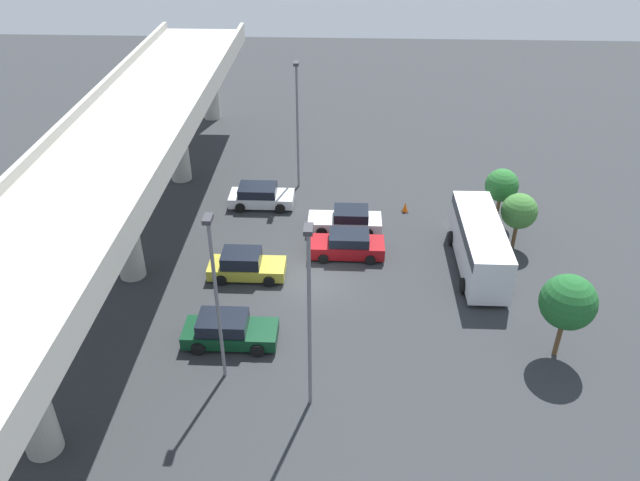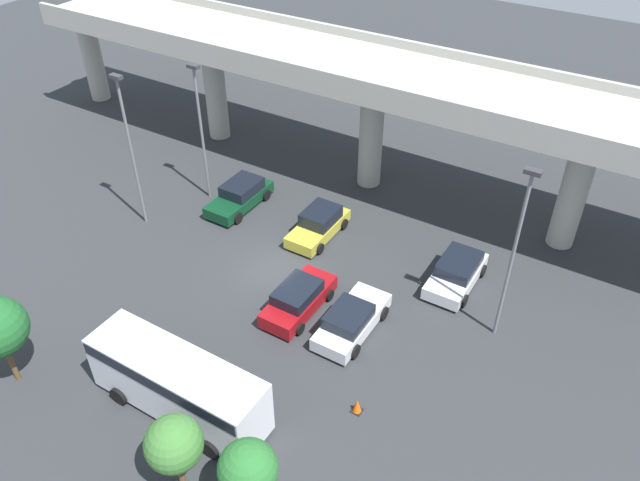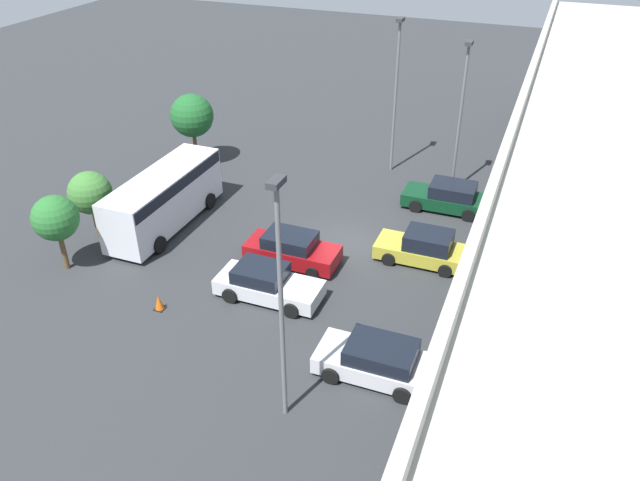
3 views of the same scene
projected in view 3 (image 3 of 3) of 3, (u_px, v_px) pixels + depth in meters
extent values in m
plane|color=#2D3033|center=(345.00, 243.00, 31.52)|extent=(105.08, 105.08, 0.00)
cube|color=#ADAAA0|center=(603.00, 133.00, 24.39)|extent=(49.04, 6.83, 0.90)
cube|color=#ADAAA0|center=(520.00, 105.00, 25.02)|extent=(49.04, 0.30, 0.55)
cylinder|color=#ADAAA0|center=(591.00, 67.00, 45.93)|extent=(1.47, 1.47, 6.98)
cylinder|color=#ADAAA0|center=(587.00, 123.00, 36.19)|extent=(1.47, 1.47, 6.98)
cylinder|color=#ADAAA0|center=(581.00, 220.00, 26.45)|extent=(1.47, 1.47, 6.98)
cylinder|color=#ADAAA0|center=(568.00, 431.00, 16.71)|extent=(1.47, 1.47, 6.98)
cube|color=#0C381E|center=(446.00, 200.00, 34.35)|extent=(1.90, 4.66, 0.68)
cube|color=black|center=(453.00, 190.00, 33.89)|extent=(1.75, 2.41, 0.68)
cylinder|color=black|center=(415.00, 206.00, 34.12)|extent=(0.22, 0.70, 0.70)
cylinder|color=black|center=(424.00, 191.00, 35.67)|extent=(0.22, 0.70, 0.70)
cylinder|color=black|center=(468.00, 215.00, 33.23)|extent=(0.22, 0.70, 0.70)
cylinder|color=black|center=(474.00, 200.00, 34.78)|extent=(0.22, 0.70, 0.70)
cube|color=gold|center=(421.00, 252.00, 29.88)|extent=(1.84, 4.37, 0.66)
cube|color=black|center=(429.00, 240.00, 29.42)|extent=(1.69, 2.18, 0.76)
cylinder|color=black|center=(389.00, 259.00, 29.65)|extent=(0.22, 0.64, 0.64)
cylinder|color=black|center=(399.00, 240.00, 31.15)|extent=(0.22, 0.64, 0.64)
cylinder|color=black|center=(445.00, 271.00, 28.82)|extent=(0.22, 0.64, 0.64)
cylinder|color=black|center=(453.00, 251.00, 30.31)|extent=(0.22, 0.64, 0.64)
cube|color=maroon|center=(293.00, 252.00, 29.72)|extent=(1.83, 4.47, 0.77)
cube|color=black|center=(290.00, 240.00, 29.40)|extent=(1.69, 2.38, 0.60)
cylinder|color=black|center=(327.00, 253.00, 30.17)|extent=(0.22, 0.61, 0.61)
cylinder|color=black|center=(312.00, 273.00, 28.68)|extent=(0.22, 0.61, 0.61)
cylinder|color=black|center=(275.00, 242.00, 31.03)|extent=(0.22, 0.61, 0.61)
cylinder|color=black|center=(258.00, 261.00, 29.54)|extent=(0.22, 0.61, 0.61)
cube|color=silver|center=(269.00, 287.00, 27.35)|extent=(1.89, 4.68, 0.69)
cube|color=black|center=(261.00, 273.00, 27.13)|extent=(1.74, 2.18, 0.62)
cylinder|color=black|center=(308.00, 286.00, 27.77)|extent=(0.22, 0.70, 0.70)
cylinder|color=black|center=(291.00, 311.00, 26.24)|extent=(0.22, 0.70, 0.70)
cylinder|color=black|center=(250.00, 272.00, 28.67)|extent=(0.22, 0.70, 0.70)
cylinder|color=black|center=(230.00, 296.00, 27.13)|extent=(0.22, 0.70, 0.70)
cube|color=silver|center=(374.00, 363.00, 23.23)|extent=(1.97, 4.37, 0.68)
cube|color=black|center=(381.00, 352.00, 22.82)|extent=(1.81, 2.54, 0.60)
cylinder|color=black|center=(331.00, 376.00, 22.95)|extent=(0.22, 0.68, 0.68)
cylinder|color=black|center=(348.00, 342.00, 24.55)|extent=(0.22, 0.68, 0.68)
cylinder|color=black|center=(402.00, 395.00, 22.11)|extent=(0.22, 0.68, 0.68)
cylinder|color=black|center=(416.00, 359.00, 23.71)|extent=(0.22, 0.68, 0.68)
cube|color=silver|center=(164.00, 198.00, 32.28)|extent=(7.96, 2.23, 2.69)
cube|color=black|center=(162.00, 181.00, 31.77)|extent=(7.80, 2.28, 0.59)
cylinder|color=black|center=(174.00, 194.00, 35.19)|extent=(0.86, 0.29, 0.86)
cylinder|color=black|center=(210.00, 201.00, 34.49)|extent=(0.86, 0.29, 0.86)
cylinder|color=black|center=(121.00, 236.00, 31.27)|extent=(0.86, 0.29, 0.86)
cylinder|color=black|center=(159.00, 245.00, 30.57)|extent=(0.86, 0.29, 0.86)
cylinder|color=slate|center=(281.00, 312.00, 19.55)|extent=(0.16, 0.16, 8.88)
cube|color=#333338|center=(276.00, 182.00, 17.18)|extent=(0.70, 0.35, 0.20)
cylinder|color=slate|center=(395.00, 100.00, 36.61)|extent=(0.16, 0.16, 8.95)
cube|color=#333338|center=(400.00, 20.00, 34.22)|extent=(0.70, 0.35, 0.20)
cylinder|color=slate|center=(460.00, 122.00, 34.30)|extent=(0.16, 0.16, 8.40)
cube|color=#333338|center=(469.00, 43.00, 32.05)|extent=(0.70, 0.35, 0.20)
cylinder|color=brown|center=(196.00, 148.00, 39.17)|extent=(0.24, 0.24, 2.09)
sphere|color=#1E5B28|center=(192.00, 116.00, 38.04)|extent=(2.63, 2.63, 2.63)
cylinder|color=brown|center=(97.00, 223.00, 31.65)|extent=(0.24, 0.24, 1.60)
sphere|color=#3D7533|center=(90.00, 193.00, 30.75)|extent=(2.15, 2.15, 2.15)
cylinder|color=brown|center=(64.00, 252.00, 29.12)|extent=(0.24, 0.24, 1.83)
sphere|color=#286B2D|center=(55.00, 218.00, 28.17)|extent=(2.11, 2.11, 2.11)
cube|color=black|center=(160.00, 308.00, 26.89)|extent=(0.44, 0.44, 0.04)
cone|color=#EA590F|center=(159.00, 302.00, 26.72)|extent=(0.40, 0.40, 0.70)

